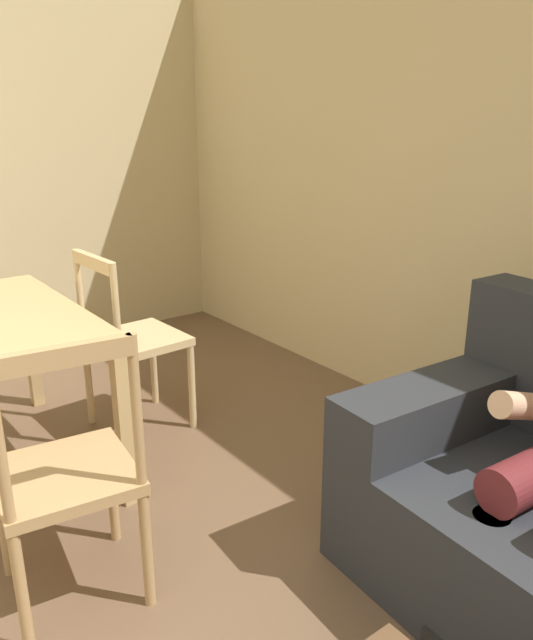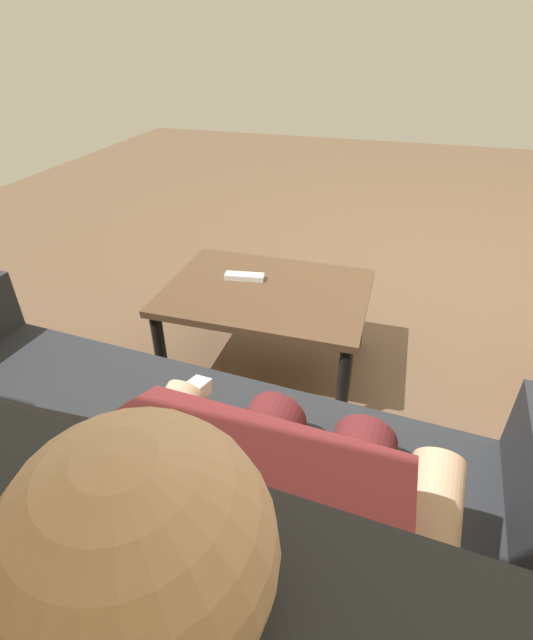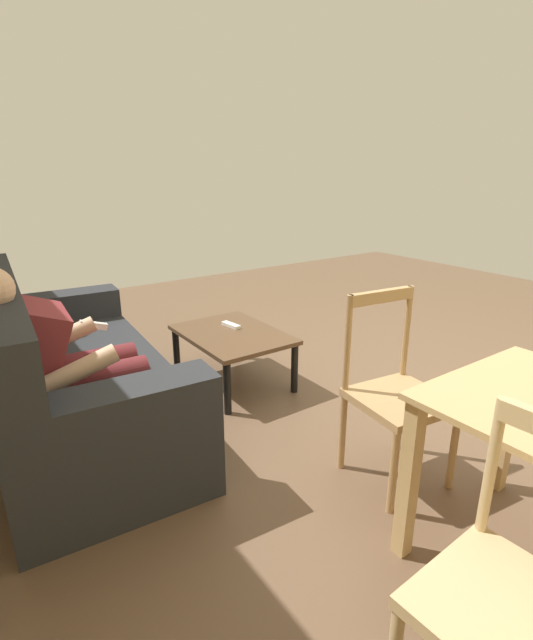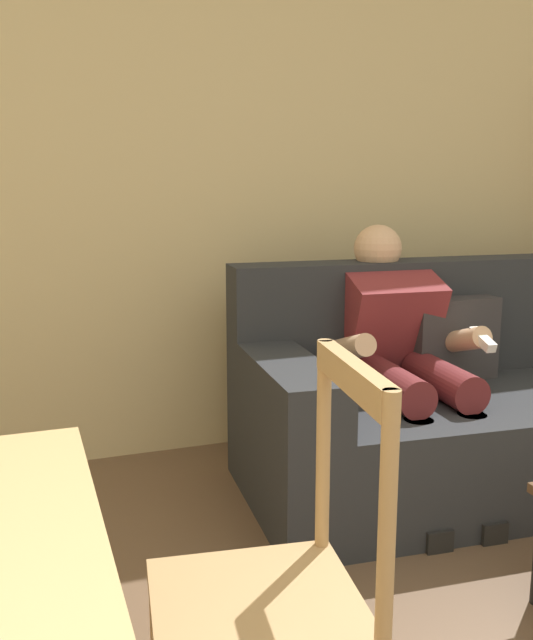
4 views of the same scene
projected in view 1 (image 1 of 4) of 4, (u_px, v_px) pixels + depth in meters
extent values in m
cube|color=#282B30|center=(442.00, 405.00, 2.25)|extent=(0.30, 0.92, 0.20)
cylinder|color=#DBAD89|center=(484.00, 575.00, 1.86)|extent=(0.11, 0.11, 0.43)
cube|color=black|center=(460.00, 632.00, 1.87)|extent=(0.12, 0.25, 0.08)
cylinder|color=#DBAD89|center=(530.00, 406.00, 2.02)|extent=(0.11, 0.36, 0.19)
cube|color=tan|center=(31.00, 345.00, 3.34)|extent=(0.06, 0.06, 0.70)
cube|color=tan|center=(124.00, 426.00, 2.47)|extent=(0.06, 0.06, 0.70)
cube|color=#D1B27F|center=(137.00, 340.00, 3.07)|extent=(0.44, 0.44, 0.04)
cylinder|color=#D1B27F|center=(192.00, 385.00, 3.12)|extent=(0.04, 0.04, 0.47)
cylinder|color=#D1B27F|center=(153.00, 363.00, 3.40)|extent=(0.04, 0.04, 0.47)
cylinder|color=#D1B27F|center=(124.00, 407.00, 2.89)|extent=(0.04, 0.04, 0.47)
cylinder|color=#D1B27F|center=(89.00, 381.00, 3.16)|extent=(0.04, 0.04, 0.47)
cylinder|color=#D1B27F|center=(116.00, 313.00, 2.74)|extent=(0.03, 0.03, 0.45)
cylinder|color=#D1B27F|center=(80.00, 295.00, 3.02)|extent=(0.03, 0.03, 0.45)
cube|color=#D1B27F|center=(94.00, 262.00, 2.82)|extent=(0.38, 0.05, 0.06)
cube|color=tan|center=(65.00, 476.00, 1.97)|extent=(0.47, 0.47, 0.04)
cylinder|color=tan|center=(112.00, 488.00, 2.28)|extent=(0.04, 0.04, 0.44)
cylinder|color=tan|center=(2.00, 520.00, 2.10)|extent=(0.04, 0.04, 0.44)
cylinder|color=tan|center=(147.00, 547.00, 1.97)|extent=(0.04, 0.04, 0.44)
cylinder|color=tan|center=(21.00, 591.00, 1.79)|extent=(0.04, 0.04, 0.44)
cylinder|color=tan|center=(137.00, 414.00, 1.82)|extent=(0.03, 0.03, 0.51)
cube|color=tan|center=(63.00, 356.00, 1.66)|extent=(0.08, 0.38, 0.06)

